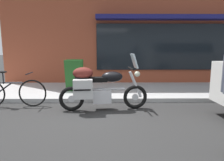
# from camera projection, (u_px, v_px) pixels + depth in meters

# --- Properties ---
(ground_plane) EXTENTS (80.00, 80.00, 0.00)m
(ground_plane) POSITION_uv_depth(u_px,v_px,m) (99.00, 116.00, 4.51)
(ground_plane) COLOR #292929
(touring_motorcycle) EXTENTS (2.17, 0.81, 1.38)m
(touring_motorcycle) POSITION_uv_depth(u_px,v_px,m) (99.00, 87.00, 4.85)
(touring_motorcycle) COLOR black
(touring_motorcycle) RESTS_ON ground_plane
(parked_bicycle) EXTENTS (1.75, 0.48, 0.94)m
(parked_bicycle) POSITION_uv_depth(u_px,v_px,m) (12.00, 92.00, 5.18)
(parked_bicycle) COLOR black
(parked_bicycle) RESTS_ON ground_plane
(sandwich_board_sign) EXTENTS (0.55, 0.43, 1.02)m
(sandwich_board_sign) POSITION_uv_depth(u_px,v_px,m) (74.00, 75.00, 6.49)
(sandwich_board_sign) COLOR #1E511E
(sandwich_board_sign) RESTS_ON sidewalk_curb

